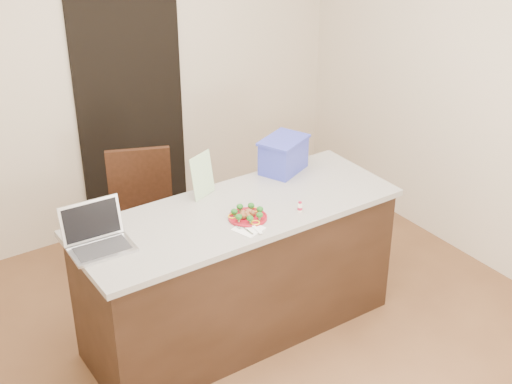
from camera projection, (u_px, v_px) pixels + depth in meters
ground at (260, 349)px, 4.62m from camera, size 4.00×4.00×0.00m
room_shell at (261, 116)px, 3.87m from camera, size 4.00×4.00×4.00m
doorway at (131, 110)px, 5.66m from camera, size 0.90×0.02×2.00m
island at (239, 271)px, 4.59m from camera, size 2.06×0.76×0.92m
plate at (248, 217)px, 4.28m from camera, size 0.24×0.24×0.02m
meatballs at (247, 214)px, 4.27m from camera, size 0.09×0.09×0.03m
broccoli at (248, 212)px, 4.26m from camera, size 0.20×0.20×0.03m
pepper_rings at (248, 216)px, 4.27m from camera, size 0.21×0.20×0.01m
napkin at (248, 229)px, 4.16m from camera, size 0.19×0.19×0.01m
fork at (245, 229)px, 4.16m from camera, size 0.03×0.14×0.00m
knife at (254, 228)px, 4.16m from camera, size 0.03×0.20×0.01m
yogurt_bottle at (300, 207)px, 4.35m from camera, size 0.03×0.03×0.07m
laptop at (97, 235)px, 3.98m from camera, size 0.36×0.29×0.25m
leaflet at (202, 175)px, 4.48m from camera, size 0.20×0.12×0.28m
blue_box at (283, 155)px, 4.81m from camera, size 0.40×0.35×0.24m
chair at (148, 210)px, 5.07m from camera, size 0.59×0.60×1.01m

